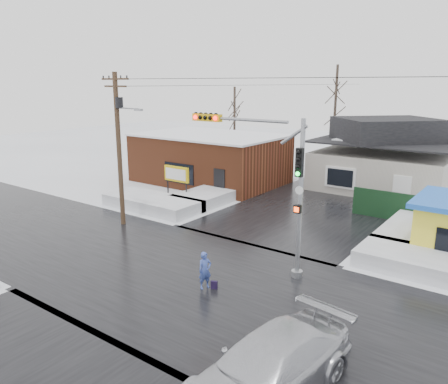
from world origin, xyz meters
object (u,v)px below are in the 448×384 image
Objects in this scene: utility_pole at (119,141)px; pedestrian at (205,271)px; marquee_sign at (177,175)px; car at (269,368)px; traffic_signal at (268,173)px.

utility_pole is 10.94m from pedestrian.
car is at bearing -41.02° from marquee_sign.
traffic_signal is at bearing 129.97° from car.
car is (4.40, -7.25, -3.69)m from traffic_signal.
traffic_signal is at bearing -29.72° from marquee_sign.
marquee_sign is at bearing 150.28° from traffic_signal.
pedestrian is 0.27× the size of car.
utility_pole is 5.65× the size of pedestrian.
utility_pole reaches higher than traffic_signal.
utility_pole is 6.87m from marquee_sign.
utility_pole is 1.53× the size of car.
car is (15.84, -13.78, -1.07)m from marquee_sign.
pedestrian is (10.39, -9.76, -1.12)m from marquee_sign.
traffic_signal is at bearing 6.92° from pedestrian.
traffic_signal is 10.39m from utility_pole.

